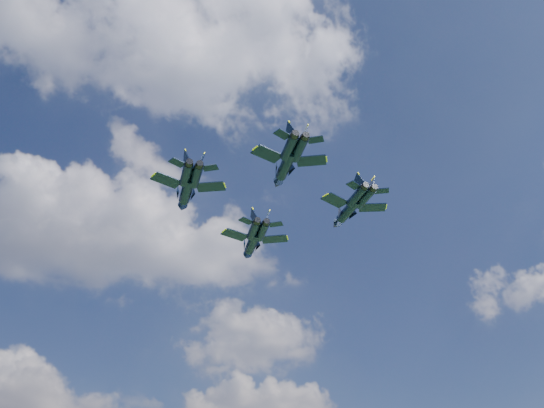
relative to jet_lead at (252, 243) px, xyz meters
The scene contains 4 objects.
jet_lead is the anchor object (origin of this frame).
jet_left 20.35m from the jet_lead, 130.16° to the right, with size 12.24×15.77×3.76m.
jet_right 21.05m from the jet_lead, 47.63° to the right, with size 11.73×15.38×3.64m.
jet_slot 28.64m from the jet_lead, 88.25° to the right, with size 11.41×14.63×3.50m.
Camera 1 is at (-18.98, -82.26, 3.47)m, focal length 40.00 mm.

